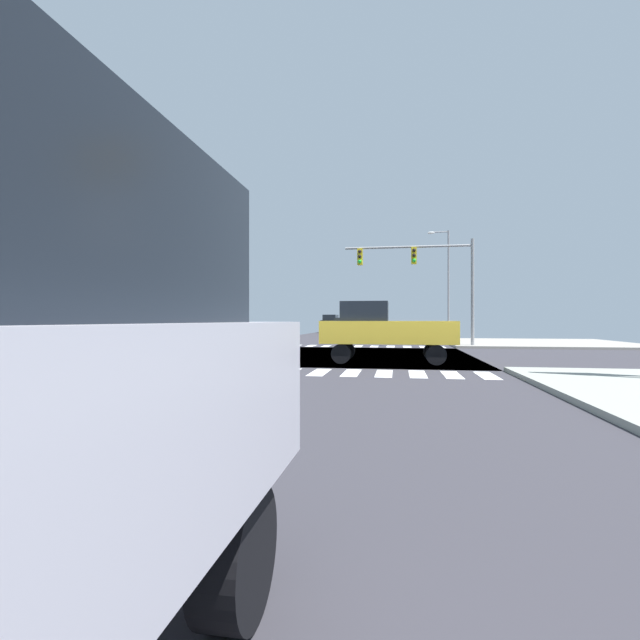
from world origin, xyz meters
TOP-DOWN VIEW (x-y plane):
  - ground at (0.00, 0.00)m, footprint 90.00×90.00m
  - sidewalk_corner_ne at (13.00, 12.00)m, footprint 12.00×12.00m
  - sidewalk_corner_nw at (-13.00, 12.00)m, footprint 12.00×12.00m
  - crosswalk_near at (-0.25, -7.30)m, footprint 13.50×2.00m
  - crosswalk_far at (-0.25, 7.30)m, footprint 13.50×2.00m
  - traffic_signal_mast at (5.09, 7.23)m, footprint 7.76×0.55m
  - street_lamp at (7.59, 17.62)m, footprint 1.78×0.32m
  - bank_building at (-16.14, 12.91)m, footprint 13.07×8.05m
  - suv_nearside_1 at (-5.00, 38.70)m, footprint 1.96×4.60m
  - sedan_farside_1 at (-2.00, 26.60)m, footprint 1.80×4.30m
  - pickup_middle_1 at (3.12, -3.50)m, footprint 5.10×2.00m
  - suv_inner_3 at (-2.00, 36.63)m, footprint 1.96×4.60m

SIDE VIEW (x-z plane):
  - ground at x=0.00m, z-range -0.05..0.00m
  - crosswalk_near at x=-0.25m, z-range 0.00..0.01m
  - crosswalk_far at x=-0.25m, z-range 0.00..0.01m
  - sidewalk_corner_ne at x=13.00m, z-range 0.00..0.14m
  - sidewalk_corner_nw at x=-13.00m, z-range 0.00..0.14m
  - sedan_farside_1 at x=-2.00m, z-range 0.18..2.06m
  - pickup_middle_1 at x=3.12m, z-range 0.12..2.47m
  - suv_nearside_1 at x=-5.00m, z-range 0.22..2.56m
  - suv_inner_3 at x=-2.00m, z-range 0.22..2.56m
  - bank_building at x=-16.14m, z-range 0.01..3.92m
  - traffic_signal_mast at x=5.09m, z-range 1.60..8.11m
  - street_lamp at x=7.59m, z-range 0.81..9.81m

